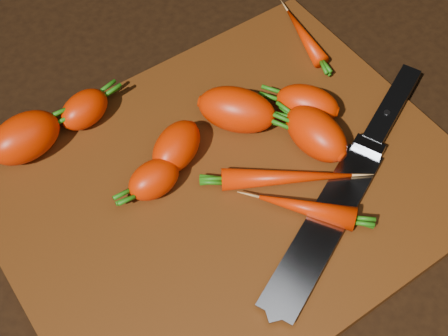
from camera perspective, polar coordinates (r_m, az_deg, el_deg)
ground at (r=0.71m, az=0.46°, el=-2.15°), size 2.00×2.00×0.01m
cutting_board at (r=0.70m, az=0.47°, el=-1.67°), size 0.50×0.40×0.01m
carrot_0 at (r=0.73m, az=-17.75°, el=2.66°), size 0.09×0.06×0.05m
carrot_1 at (r=0.68m, az=-6.43°, el=-1.03°), size 0.06×0.04×0.04m
carrot_2 at (r=0.72m, az=1.16°, el=5.35°), size 0.10×0.10×0.05m
carrot_3 at (r=0.71m, az=8.42°, el=3.12°), size 0.06×0.09×0.05m
carrot_4 at (r=0.70m, az=-4.36°, el=1.94°), size 0.08×0.07×0.05m
carrot_5 at (r=0.75m, az=-12.64°, el=5.25°), size 0.07×0.05×0.04m
carrot_6 at (r=0.74m, az=7.63°, el=5.85°), size 0.08×0.09×0.04m
carrot_7 at (r=0.83m, az=7.34°, el=11.90°), size 0.04×0.10×0.02m
carrot_8 at (r=0.69m, az=5.76°, el=-0.86°), size 0.13×0.10×0.03m
carrot_9 at (r=0.67m, az=7.56°, el=-3.65°), size 0.09×0.10×0.03m
knife at (r=0.67m, az=9.90°, el=-3.89°), size 0.35×0.18×0.02m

